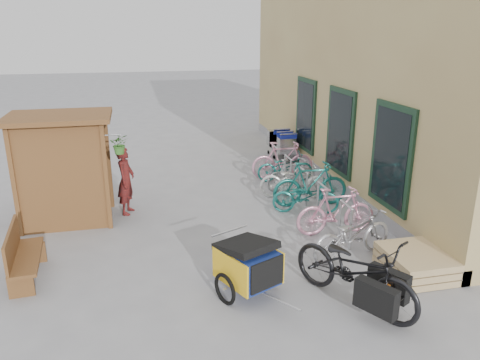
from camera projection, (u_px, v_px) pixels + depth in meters
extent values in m
plane|color=gray|center=(232.00, 255.00, 8.93)|extent=(80.00, 80.00, 0.00)
cube|color=tan|center=(421.00, 51.00, 13.38)|extent=(6.00, 13.00, 7.00)
cube|color=gray|center=(319.00, 169.00, 13.81)|extent=(0.18, 13.00, 0.30)
cube|color=#152F1E|center=(391.00, 157.00, 9.63)|extent=(0.06, 1.50, 2.20)
cube|color=black|center=(390.00, 157.00, 9.62)|extent=(0.02, 1.25, 1.95)
cube|color=#152F1E|center=(340.00, 132.00, 11.94)|extent=(0.06, 1.50, 2.20)
cube|color=black|center=(339.00, 132.00, 11.94)|extent=(0.02, 1.25, 1.95)
cube|color=#152F1E|center=(306.00, 115.00, 14.26)|extent=(0.06, 1.50, 2.20)
cube|color=black|center=(305.00, 115.00, 14.25)|extent=(0.02, 1.25, 1.95)
cube|color=brown|center=(14.00, 183.00, 9.42)|extent=(0.09, 0.09, 2.30)
cube|color=brown|center=(106.00, 177.00, 9.80)|extent=(0.09, 0.09, 2.30)
cube|color=brown|center=(27.00, 166.00, 10.62)|extent=(0.09, 0.09, 2.30)
cube|color=brown|center=(109.00, 161.00, 11.00)|extent=(0.09, 0.09, 2.30)
cube|color=brown|center=(22.00, 174.00, 10.02)|extent=(0.05, 1.30, 2.30)
cube|color=brown|center=(61.00, 180.00, 9.63)|extent=(1.80, 0.05, 2.30)
cube|color=brown|center=(68.00, 164.00, 10.78)|extent=(1.80, 0.05, 2.30)
cube|color=brown|center=(58.00, 117.00, 9.83)|extent=(2.15, 1.65, 0.10)
cube|color=brown|center=(57.00, 183.00, 10.24)|extent=(1.30, 1.15, 0.04)
cube|color=brown|center=(53.00, 156.00, 10.06)|extent=(1.30, 1.15, 0.04)
cylinder|color=#A5A8AD|center=(111.00, 135.00, 9.55)|extent=(0.36, 0.02, 0.02)
imported|color=#346A25|center=(120.00, 144.00, 9.65)|extent=(0.38, 0.33, 0.42)
cylinder|color=#A5A8AD|center=(351.00, 229.00, 9.05)|extent=(0.05, 0.05, 0.84)
cylinder|color=#A5A8AD|center=(340.00, 220.00, 9.51)|extent=(0.05, 0.05, 0.84)
cylinder|color=#A5A8AD|center=(347.00, 205.00, 9.15)|extent=(0.05, 0.50, 0.05)
cylinder|color=#A5A8AD|center=(326.00, 207.00, 10.16)|extent=(0.05, 0.05, 0.84)
cylinder|color=#A5A8AD|center=(318.00, 199.00, 10.63)|extent=(0.05, 0.05, 0.84)
cylinder|color=#A5A8AD|center=(323.00, 185.00, 10.26)|extent=(0.05, 0.50, 0.05)
cylinder|color=#A5A8AD|center=(307.00, 190.00, 11.28)|extent=(0.05, 0.05, 0.84)
cylinder|color=#A5A8AD|center=(300.00, 183.00, 11.74)|extent=(0.05, 0.05, 0.84)
cylinder|color=#A5A8AD|center=(304.00, 170.00, 11.38)|extent=(0.05, 0.50, 0.05)
cylinder|color=#A5A8AD|center=(291.00, 175.00, 12.39)|extent=(0.05, 0.05, 0.84)
cylinder|color=#A5A8AD|center=(285.00, 170.00, 12.85)|extent=(0.05, 0.05, 0.84)
cylinder|color=#A5A8AD|center=(288.00, 157.00, 12.49)|extent=(0.05, 0.50, 0.05)
cylinder|color=#A5A8AD|center=(277.00, 163.00, 13.50)|extent=(0.05, 0.05, 0.84)
cylinder|color=#A5A8AD|center=(272.00, 158.00, 13.96)|extent=(0.05, 0.05, 0.84)
cylinder|color=#A5A8AD|center=(275.00, 147.00, 13.60)|extent=(0.05, 0.50, 0.05)
cube|color=tan|center=(415.00, 270.00, 8.24)|extent=(1.00, 1.20, 0.12)
cube|color=tan|center=(415.00, 263.00, 8.20)|extent=(1.00, 1.20, 0.12)
cube|color=tan|center=(416.00, 256.00, 8.16)|extent=(1.00, 1.20, 0.12)
cube|color=brown|center=(26.00, 257.00, 7.97)|extent=(0.57, 1.51, 0.06)
cube|color=brown|center=(12.00, 244.00, 7.84)|extent=(0.18, 1.48, 0.49)
cube|color=brown|center=(21.00, 286.00, 7.49)|extent=(0.40, 0.09, 0.39)
cube|color=brown|center=(35.00, 253.00, 8.59)|extent=(0.40, 0.09, 0.39)
cube|color=silver|center=(284.00, 144.00, 15.02)|extent=(0.54, 0.83, 0.51)
cube|color=#1927A7|center=(288.00, 136.00, 14.52)|extent=(0.54, 0.04, 0.18)
cylinder|color=silver|center=(289.00, 134.00, 14.48)|extent=(0.57, 0.04, 0.04)
cylinder|color=black|center=(280.00, 163.00, 14.82)|extent=(0.04, 0.12, 0.12)
cube|color=silver|center=(281.00, 141.00, 15.34)|extent=(0.54, 0.83, 0.51)
cube|color=#1927A7|center=(285.00, 134.00, 14.84)|extent=(0.54, 0.04, 0.18)
cylinder|color=silver|center=(285.00, 132.00, 14.79)|extent=(0.57, 0.04, 0.04)
cylinder|color=black|center=(277.00, 160.00, 15.14)|extent=(0.04, 0.12, 0.12)
cube|color=silver|center=(278.00, 139.00, 15.65)|extent=(0.54, 0.83, 0.51)
cube|color=#1927A7|center=(282.00, 132.00, 15.16)|extent=(0.54, 0.04, 0.18)
cylinder|color=silver|center=(282.00, 130.00, 15.11)|extent=(0.57, 0.04, 0.04)
cylinder|color=black|center=(274.00, 157.00, 15.45)|extent=(0.04, 0.12, 0.12)
cube|color=navy|center=(248.00, 265.00, 7.50)|extent=(1.00, 1.11, 0.53)
cube|color=yellow|center=(230.00, 272.00, 7.29)|extent=(0.41, 0.83, 0.53)
cube|color=yellow|center=(265.00, 258.00, 7.71)|extent=(0.41, 0.83, 0.53)
cube|color=black|center=(267.00, 275.00, 7.13)|extent=(0.59, 0.30, 0.48)
cube|color=black|center=(246.00, 245.00, 7.44)|extent=(1.04, 1.10, 0.26)
torus|color=black|center=(225.00, 289.00, 7.32)|extent=(0.28, 0.50, 0.52)
torus|color=black|center=(269.00, 271.00, 7.86)|extent=(0.28, 0.50, 0.52)
cylinder|color=#B7B7BC|center=(280.00, 301.00, 7.01)|extent=(0.35, 0.71, 0.03)
cylinder|color=#B7B7BC|center=(229.00, 231.00, 7.74)|extent=(0.67, 0.34, 0.03)
imported|color=black|center=(355.00, 270.00, 7.20)|extent=(1.77, 2.33, 1.18)
cube|color=black|center=(376.00, 298.00, 6.70)|extent=(0.47, 0.66, 0.45)
cube|color=black|center=(389.00, 283.00, 7.09)|extent=(0.47, 0.66, 0.45)
cube|color=#C15812|center=(383.00, 288.00, 6.87)|extent=(0.19, 0.22, 0.12)
imported|color=maroon|center=(126.00, 181.00, 10.74)|extent=(0.54, 0.67, 1.59)
imported|color=#9F9EA3|center=(352.00, 234.00, 8.72)|extent=(1.90, 1.08, 0.94)
imported|color=#F19CBC|center=(336.00, 211.00, 9.71)|extent=(1.72, 0.53, 1.03)
imported|color=#1A6A64|center=(306.00, 196.00, 10.86)|extent=(1.63, 0.96, 0.81)
imported|color=#1A6A64|center=(310.00, 184.00, 11.25)|extent=(1.87, 0.63, 1.11)
imported|color=beige|center=(294.00, 180.00, 11.83)|extent=(1.85, 1.06, 0.92)
imported|color=#9F9EA3|center=(292.00, 174.00, 12.38)|extent=(1.52, 0.69, 0.88)
imported|color=#1A6A64|center=(285.00, 167.00, 13.13)|extent=(1.62, 0.72, 0.83)
imported|color=#F19CBC|center=(283.00, 160.00, 13.34)|extent=(1.82, 0.63, 1.08)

